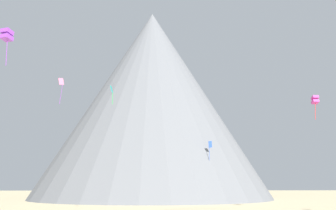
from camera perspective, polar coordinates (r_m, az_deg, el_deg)
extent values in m
cone|color=slate|center=(119.15, -2.19, 0.30)|extent=(71.62, 71.62, 52.73)
cone|color=slate|center=(122.33, -1.44, -3.74)|extent=(54.37, 54.37, 36.89)
cube|color=#E5668C|center=(94.48, -14.13, 3.08)|extent=(1.18, 0.70, 1.61)
cylinder|color=purple|center=(93.86, -14.15, 1.39)|extent=(0.68, 0.65, 4.16)
cube|color=blue|center=(94.92, 5.68, -5.26)|extent=(0.88, 0.71, 1.54)
cylinder|color=blue|center=(94.72, 5.55, -6.55)|extent=(0.11, 0.22, 2.82)
cube|color=purple|center=(60.73, -20.82, 8.44)|extent=(1.71, 1.75, 0.80)
cube|color=purple|center=(60.97, -20.77, 9.11)|extent=(1.71, 1.75, 0.80)
cylinder|color=purple|center=(60.09, -20.82, 6.60)|extent=(0.17, 0.46, 3.49)
cube|color=#D1339E|center=(71.08, 19.12, 0.42)|extent=(0.99, 1.07, 0.69)
cube|color=#D1339E|center=(71.20, 19.09, 0.93)|extent=(0.99, 1.07, 0.69)
cylinder|color=red|center=(70.80, 19.14, -0.80)|extent=(0.18, 0.21, 2.64)
cube|color=teal|center=(64.37, -7.57, 2.12)|extent=(0.44, 0.79, 1.17)
cylinder|color=green|center=(64.07, -7.45, 0.86)|extent=(0.09, 0.18, 1.78)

